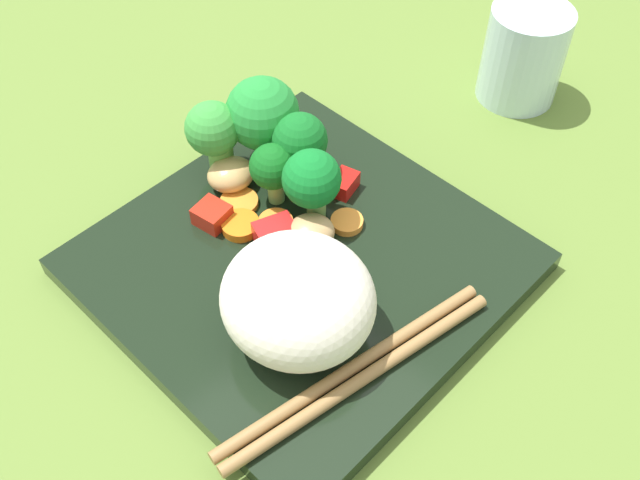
# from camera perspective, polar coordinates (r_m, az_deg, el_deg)

# --- Properties ---
(ground_plane) EXTENTS (1.10, 1.10, 0.02)m
(ground_plane) POSITION_cam_1_polar(r_m,az_deg,el_deg) (0.55, -1.40, -3.03)
(ground_plane) COLOR olive
(square_plate) EXTENTS (0.28, 0.28, 0.02)m
(square_plate) POSITION_cam_1_polar(r_m,az_deg,el_deg) (0.53, -1.43, -1.86)
(square_plate) COLOR black
(square_plate) RESTS_ON ground_plane
(rice_mound) EXTENTS (0.11, 0.11, 0.07)m
(rice_mound) POSITION_cam_1_polar(r_m,az_deg,el_deg) (0.46, -1.72, -4.61)
(rice_mound) COLOR silver
(rice_mound) RESTS_ON square_plate
(broccoli_floret_0) EXTENTS (0.06, 0.06, 0.07)m
(broccoli_floret_0) POSITION_cam_1_polar(r_m,az_deg,el_deg) (0.57, -4.48, 9.66)
(broccoli_floret_0) COLOR #60903F
(broccoli_floret_0) RESTS_ON square_plate
(broccoli_floret_1) EXTENTS (0.03, 0.03, 0.05)m
(broccoli_floret_1) POSITION_cam_1_polar(r_m,az_deg,el_deg) (0.54, -3.68, 5.57)
(broccoli_floret_1) COLOR #6DA450
(broccoli_floret_1) RESTS_ON square_plate
(broccoli_floret_2) EXTENTS (0.04, 0.04, 0.06)m
(broccoli_floret_2) POSITION_cam_1_polar(r_m,az_deg,el_deg) (0.52, -0.63, 4.63)
(broccoli_floret_2) COLOR #5D934A
(broccoli_floret_2) RESTS_ON square_plate
(broccoli_floret_3) EXTENTS (0.04, 0.04, 0.06)m
(broccoli_floret_3) POSITION_cam_1_polar(r_m,az_deg,el_deg) (0.57, -8.23, 8.26)
(broccoli_floret_3) COLOR #73BC4F
(broccoli_floret_3) RESTS_ON square_plate
(broccoli_floret_4) EXTENTS (0.04, 0.04, 0.06)m
(broccoli_floret_4) POSITION_cam_1_polar(r_m,az_deg,el_deg) (0.55, -1.59, 7.52)
(broccoli_floret_4) COLOR #74BD50
(broccoli_floret_4) RESTS_ON square_plate
(carrot_slice_0) EXTENTS (0.03, 0.03, 0.01)m
(carrot_slice_0) POSITION_cam_1_polar(r_m,az_deg,el_deg) (0.54, -3.44, 1.34)
(carrot_slice_0) COLOR orange
(carrot_slice_0) RESTS_ON square_plate
(carrot_slice_1) EXTENTS (0.03, 0.03, 0.01)m
(carrot_slice_1) POSITION_cam_1_polar(r_m,az_deg,el_deg) (0.54, 2.00, 1.46)
(carrot_slice_1) COLOR orange
(carrot_slice_1) RESTS_ON square_plate
(carrot_slice_2) EXTENTS (0.04, 0.04, 0.01)m
(carrot_slice_2) POSITION_cam_1_polar(r_m,az_deg,el_deg) (0.54, -6.17, 1.13)
(carrot_slice_2) COLOR orange
(carrot_slice_2) RESTS_ON square_plate
(carrot_slice_3) EXTENTS (0.04, 0.04, 0.00)m
(carrot_slice_3) POSITION_cam_1_polar(r_m,az_deg,el_deg) (0.56, -6.25, 2.94)
(carrot_slice_3) COLOR orange
(carrot_slice_3) RESTS_ON square_plate
(pepper_chunk_0) EXTENTS (0.03, 0.03, 0.01)m
(pepper_chunk_0) POSITION_cam_1_polar(r_m,az_deg,el_deg) (0.55, -8.34, 1.93)
(pepper_chunk_0) COLOR red
(pepper_chunk_0) RESTS_ON square_plate
(pepper_chunk_1) EXTENTS (0.03, 0.02, 0.01)m
(pepper_chunk_1) POSITION_cam_1_polar(r_m,az_deg,el_deg) (0.57, 1.85, 4.38)
(pepper_chunk_1) COLOR red
(pepper_chunk_1) RESTS_ON square_plate
(pepper_chunk_2) EXTENTS (0.04, 0.04, 0.02)m
(pepper_chunk_2) POSITION_cam_1_polar(r_m,az_deg,el_deg) (0.53, -3.26, 0.10)
(pepper_chunk_2) COLOR red
(pepper_chunk_2) RESTS_ON square_plate
(chicken_piece_0) EXTENTS (0.05, 0.05, 0.02)m
(chicken_piece_0) POSITION_cam_1_polar(r_m,az_deg,el_deg) (0.53, -0.71, 0.62)
(chicken_piece_0) COLOR tan
(chicken_piece_0) RESTS_ON square_plate
(chicken_piece_1) EXTENTS (0.04, 0.04, 0.02)m
(chicken_piece_1) POSITION_cam_1_polar(r_m,az_deg,el_deg) (0.57, -6.91, 5.06)
(chicken_piece_1) COLOR tan
(chicken_piece_1) RESTS_ON square_plate
(chopstick_pair) EXTENTS (0.21, 0.04, 0.01)m
(chopstick_pair) POSITION_cam_1_polar(r_m,az_deg,el_deg) (0.47, 2.90, -10.28)
(chopstick_pair) COLOR olive
(chopstick_pair) RESTS_ON square_plate
(drinking_glass) EXTENTS (0.07, 0.07, 0.08)m
(drinking_glass) POSITION_cam_1_polar(r_m,az_deg,el_deg) (0.68, 15.46, 13.64)
(drinking_glass) COLOR silver
(drinking_glass) RESTS_ON ground_plane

